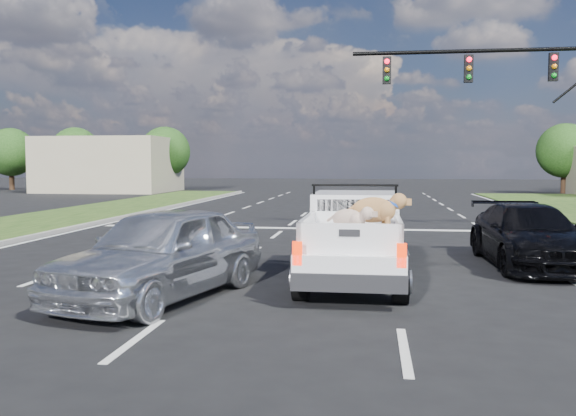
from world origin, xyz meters
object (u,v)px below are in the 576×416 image
object	(u,v)px
traffic_signal	(546,93)
silver_sedan	(162,252)
pickup_truck	(355,235)
black_coupe	(529,235)

from	to	relation	value
traffic_signal	silver_sedan	bearing A→B (deg)	-128.24
silver_sedan	pickup_truck	bearing A→B (deg)	49.26
traffic_signal	pickup_truck	world-z (taller)	traffic_signal
pickup_truck	black_coupe	size ratio (longest dim) A/B	1.06
traffic_signal	black_coupe	xyz separation A→B (m)	(-2.33, -7.68, -4.03)
pickup_truck	silver_sedan	bearing A→B (deg)	-146.27
traffic_signal	pickup_truck	xyz separation A→B (m)	(-6.20, -9.83, -3.83)
traffic_signal	black_coupe	distance (m)	8.98
silver_sedan	black_coupe	bearing A→B (deg)	46.83
traffic_signal	silver_sedan	distance (m)	15.78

